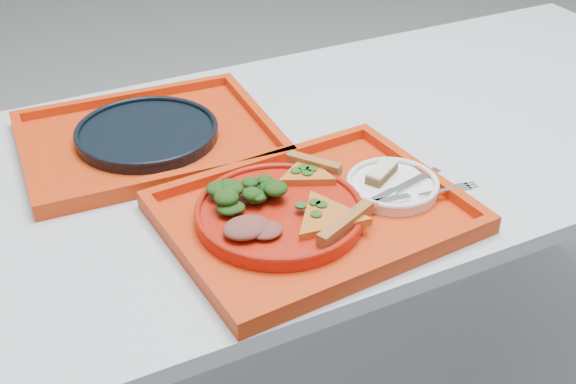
{
  "coord_description": "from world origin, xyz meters",
  "views": [
    {
      "loc": [
        -0.72,
        -1.01,
        1.41
      ],
      "look_at": [
        -0.29,
        -0.16,
        0.78
      ],
      "focal_mm": 45.0,
      "sensor_mm": 36.0,
      "label": 1
    }
  ],
  "objects_px": {
    "dinner_plate": "(280,215)",
    "dessert_bar": "(382,172)",
    "tray_far": "(148,141)",
    "navy_plate": "(147,134)",
    "tray_main": "(314,217)"
  },
  "relations": [
    {
      "from": "dinner_plate",
      "to": "navy_plate",
      "type": "xyz_separation_m",
      "value": [
        -0.11,
        0.34,
        -0.0
      ]
    },
    {
      "from": "tray_far",
      "to": "navy_plate",
      "type": "bearing_deg",
      "value": -87.01
    },
    {
      "from": "tray_main",
      "to": "dinner_plate",
      "type": "distance_m",
      "value": 0.06
    },
    {
      "from": "tray_main",
      "to": "dinner_plate",
      "type": "relative_size",
      "value": 1.73
    },
    {
      "from": "tray_far",
      "to": "dessert_bar",
      "type": "distance_m",
      "value": 0.44
    },
    {
      "from": "tray_far",
      "to": "dinner_plate",
      "type": "xyz_separation_m",
      "value": [
        0.11,
        -0.34,
        0.02
      ]
    },
    {
      "from": "tray_far",
      "to": "navy_plate",
      "type": "height_order",
      "value": "navy_plate"
    },
    {
      "from": "tray_far",
      "to": "dessert_bar",
      "type": "height_order",
      "value": "dessert_bar"
    },
    {
      "from": "dinner_plate",
      "to": "dessert_bar",
      "type": "distance_m",
      "value": 0.2
    },
    {
      "from": "tray_main",
      "to": "navy_plate",
      "type": "xyz_separation_m",
      "value": [
        -0.16,
        0.35,
        0.01
      ]
    },
    {
      "from": "tray_main",
      "to": "dinner_plate",
      "type": "xyz_separation_m",
      "value": [
        -0.05,
        0.01,
        0.02
      ]
    },
    {
      "from": "tray_far",
      "to": "dessert_bar",
      "type": "relative_size",
      "value": 6.26
    },
    {
      "from": "dinner_plate",
      "to": "dessert_bar",
      "type": "bearing_deg",
      "value": 4.58
    },
    {
      "from": "dinner_plate",
      "to": "tray_main",
      "type": "bearing_deg",
      "value": -10.3
    },
    {
      "from": "tray_far",
      "to": "dinner_plate",
      "type": "relative_size",
      "value": 1.73
    }
  ]
}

